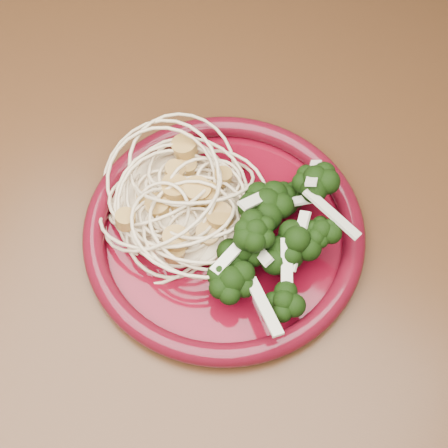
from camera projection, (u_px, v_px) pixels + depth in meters
dining_table at (192, 261)px, 0.65m from camera, size 1.20×0.80×0.75m
dinner_plate at (224, 230)px, 0.55m from camera, size 0.27×0.27×0.02m
spaghetti_pile at (181, 202)px, 0.55m from camera, size 0.14×0.13×0.03m
scallop_cluster at (179, 181)px, 0.52m from camera, size 0.12×0.12×0.04m
broccoli_pile at (279, 247)px, 0.51m from camera, size 0.10×0.15×0.05m
onion_garnish at (282, 229)px, 0.49m from camera, size 0.07×0.09×0.05m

